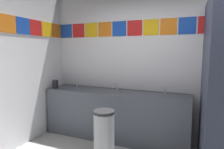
% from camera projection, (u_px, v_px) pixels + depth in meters
% --- Properties ---
extents(wall_back, '(4.38, 0.09, 2.89)m').
position_uv_depth(wall_back, '(168.00, 58.00, 3.33)').
color(wall_back, silver).
rests_on(wall_back, ground_plane).
extents(vanity_counter, '(2.57, 0.56, 0.86)m').
position_uv_depth(vanity_counter, '(115.00, 114.00, 3.49)').
color(vanity_counter, '#4C515B').
rests_on(vanity_counter, ground_plane).
extents(faucet_left, '(0.04, 0.10, 0.14)m').
position_uv_depth(faucet_left, '(76.00, 84.00, 3.84)').
color(faucet_left, silver).
rests_on(faucet_left, vanity_counter).
extents(faucet_center, '(0.04, 0.10, 0.14)m').
position_uv_depth(faucet_center, '(117.00, 88.00, 3.52)').
color(faucet_center, silver).
rests_on(faucet_center, vanity_counter).
extents(faucet_right, '(0.04, 0.10, 0.14)m').
position_uv_depth(faucet_right, '(165.00, 91.00, 3.19)').
color(faucet_right, silver).
rests_on(faucet_right, vanity_counter).
extents(soap_dispenser, '(0.09, 0.09, 0.16)m').
position_uv_depth(soap_dispenser, '(55.00, 84.00, 3.73)').
color(soap_dispenser, black).
rests_on(soap_dispenser, vanity_counter).
extents(stall_divider, '(0.92, 1.38, 2.26)m').
position_uv_depth(stall_divider, '(223.00, 91.00, 2.19)').
color(stall_divider, '#33384C').
rests_on(stall_divider, ground_plane).
extents(trash_bin, '(0.30, 0.30, 0.75)m').
position_uv_depth(trash_bin, '(104.00, 136.00, 2.75)').
color(trash_bin, '#999EA3').
rests_on(trash_bin, ground_plane).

